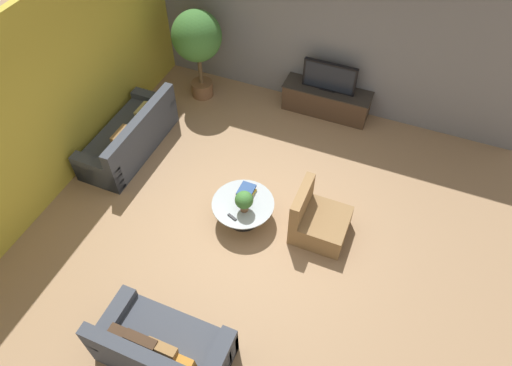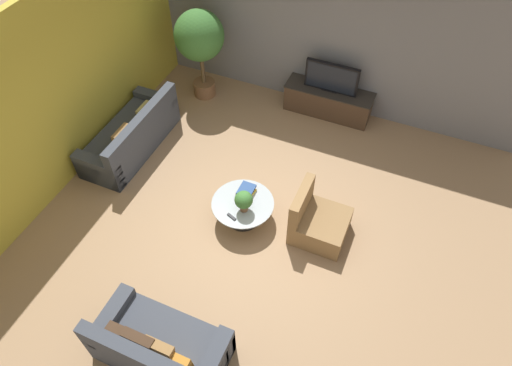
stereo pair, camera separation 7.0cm
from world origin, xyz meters
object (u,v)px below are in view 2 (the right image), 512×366
(armchair_wicker, at_px, (317,222))
(potted_palm_tall, at_px, (200,39))
(potted_plant_tabletop, at_px, (244,200))
(television, at_px, (332,78))
(media_console, at_px, (328,101))
(couch_by_wall, at_px, (132,136))
(couch_near_entry, at_px, (159,347))
(coffee_table, at_px, (243,208))

(armchair_wicker, bearing_deg, potted_palm_tall, 53.11)
(potted_palm_tall, distance_m, potted_plant_tabletop, 3.44)
(television, distance_m, armchair_wicker, 2.92)
(media_console, xyz_separation_m, couch_by_wall, (-2.90, -2.31, 0.00))
(media_console, relative_size, couch_by_wall, 0.82)
(couch_near_entry, bearing_deg, coffee_table, -90.93)
(media_console, relative_size, potted_palm_tall, 0.93)
(television, height_order, potted_plant_tabletop, television)
(couch_near_entry, height_order, potted_plant_tabletop, couch_near_entry)
(coffee_table, relative_size, potted_plant_tabletop, 2.57)
(television, distance_m, couch_by_wall, 3.74)
(couch_by_wall, distance_m, armchair_wicker, 3.63)
(television, distance_m, couch_near_entry, 5.42)
(couch_by_wall, relative_size, armchair_wicker, 2.36)
(television, bearing_deg, armchair_wicker, -75.86)
(couch_near_entry, height_order, potted_palm_tall, potted_palm_tall)
(couch_by_wall, xyz_separation_m, potted_plant_tabletop, (2.53, -0.77, 0.32))
(television, height_order, armchair_wicker, television)
(media_console, distance_m, potted_plant_tabletop, 3.12)
(couch_by_wall, bearing_deg, coffee_table, 74.83)
(television, xyz_separation_m, armchair_wicker, (0.70, -2.78, -0.55))
(coffee_table, distance_m, potted_plant_tabletop, 0.36)
(television, height_order, couch_by_wall, television)
(media_console, xyz_separation_m, potted_palm_tall, (-2.45, -0.42, 0.96))
(media_console, height_order, couch_near_entry, couch_near_entry)
(television, distance_m, potted_palm_tall, 2.52)
(media_console, xyz_separation_m, potted_plant_tabletop, (-0.37, -3.08, 0.32))
(couch_near_entry, height_order, armchair_wicker, armchair_wicker)
(media_console, bearing_deg, potted_palm_tall, -170.25)
(coffee_table, bearing_deg, armchair_wicker, 9.52)
(potted_palm_tall, bearing_deg, potted_plant_tabletop, -51.99)
(media_console, xyz_separation_m, television, (0.00, -0.00, 0.54))
(couch_by_wall, relative_size, potted_palm_tall, 1.13)
(couch_by_wall, bearing_deg, couch_near_entry, 38.30)
(television, height_order, couch_near_entry, television)
(media_console, height_order, couch_by_wall, couch_by_wall)
(potted_plant_tabletop, bearing_deg, media_console, 83.21)
(armchair_wicker, height_order, potted_plant_tabletop, armchair_wicker)
(media_console, bearing_deg, potted_plant_tabletop, -96.79)
(coffee_table, height_order, couch_by_wall, couch_by_wall)
(television, relative_size, couch_by_wall, 0.49)
(couch_by_wall, height_order, potted_palm_tall, potted_palm_tall)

